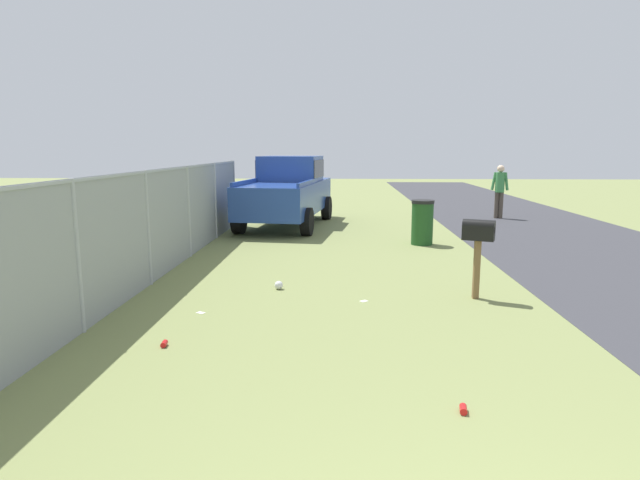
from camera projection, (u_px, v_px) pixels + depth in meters
mailbox at (478, 236)px, 8.10m from camera, size 0.36×0.51×1.25m
pickup_truck at (288, 189)px, 16.02m from camera, size 5.35×2.67×2.09m
trash_bin at (422, 222)px, 12.83m from camera, size 0.55×0.55×1.09m
pedestrian at (500, 187)px, 17.58m from camera, size 0.30×0.56×1.78m
fence_section at (147, 224)px, 8.94m from camera, size 14.52×0.07×1.96m
litter_can_near_hydrant at (463, 409)px, 4.68m from camera, size 0.13×0.09×0.07m
litter_wrapper_far_scatter at (364, 301)px, 8.11m from camera, size 0.14×0.15×0.01m
litter_wrapper_by_mailbox at (201, 313)px, 7.53m from camera, size 0.13×0.15×0.01m
litter_bag_midfield_b at (279, 285)px, 8.79m from camera, size 0.14×0.14×0.14m
litter_can_midfield_a at (164, 344)px, 6.25m from camera, size 0.13×0.08×0.07m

